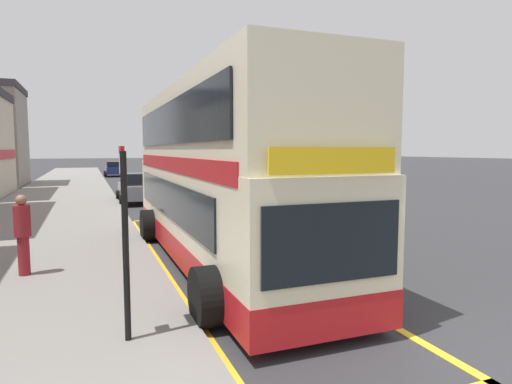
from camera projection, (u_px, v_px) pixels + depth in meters
name	position (u px, v px, depth m)	size (l,w,h in m)	color
ground_plane	(162.00, 186.00, 34.96)	(260.00, 260.00, 0.00)	#333335
pavement_near	(67.00, 188.00, 32.44)	(6.00, 76.00, 0.14)	gray
double_decker_bus	(217.00, 181.00, 11.15)	(3.16, 11.33, 4.40)	beige
bus_bay_markings	(216.00, 259.00, 11.48)	(3.09, 14.47, 0.01)	yellow
bus_stop_sign	(125.00, 228.00, 6.20)	(0.09, 0.51, 2.78)	black
parked_car_grey_across	(137.00, 188.00, 23.73)	(2.09, 4.20, 1.62)	slate
parked_car_navy_distant	(114.00, 169.00, 47.67)	(2.09, 4.20, 1.62)	navy
pedestrian_waiting_near_sign	(23.00, 231.00, 9.46)	(0.34, 0.34, 1.76)	maroon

